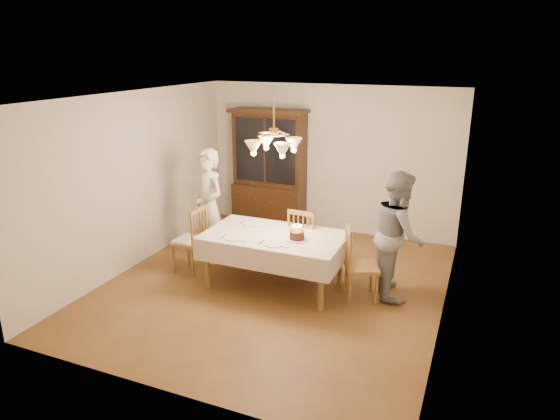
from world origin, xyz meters
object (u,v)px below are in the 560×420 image
at_px(china_hutch, 269,171).
at_px(elderly_woman, 209,206).
at_px(birthday_cake, 297,236).
at_px(dining_table, 274,240).
at_px(chair_far_side, 305,244).

xyz_separation_m(china_hutch, elderly_woman, (-0.21, -1.82, -0.16)).
xyz_separation_m(elderly_woman, birthday_cake, (1.63, -0.49, -0.07)).
distance_m(dining_table, birthday_cake, 0.38).
relative_size(dining_table, elderly_woman, 1.08).
bearing_deg(chair_far_side, china_hutch, 128.11).
xyz_separation_m(dining_table, elderly_woman, (-1.28, 0.44, 0.20)).
bearing_deg(china_hutch, birthday_cake, -58.46).
relative_size(china_hutch, birthday_cake, 7.20).
xyz_separation_m(china_hutch, chair_far_side, (1.31, -1.67, -0.60)).
bearing_deg(china_hutch, elderly_woman, -96.47).
bearing_deg(birthday_cake, elderly_woman, 163.07).
height_order(dining_table, chair_far_side, chair_far_side).
distance_m(elderly_woman, birthday_cake, 1.70).
distance_m(chair_far_side, elderly_woman, 1.58).
height_order(dining_table, birthday_cake, birthday_cake).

